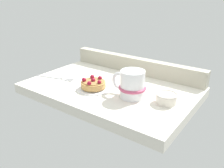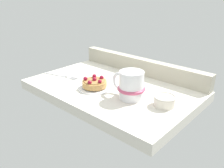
# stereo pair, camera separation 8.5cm
# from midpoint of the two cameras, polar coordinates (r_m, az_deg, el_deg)

# --- Properties ---
(ground_plane) EXTENTS (0.65, 0.42, 0.04)m
(ground_plane) POSITION_cam_midpoint_polar(r_m,az_deg,el_deg) (0.93, -3.07, -1.56)
(ground_plane) COLOR silver
(window_rail_back) EXTENTS (0.64, 0.04, 0.07)m
(window_rail_back) POSITION_cam_midpoint_polar(r_m,az_deg,el_deg) (1.06, 3.39, 4.56)
(window_rail_back) COLOR #B2AD99
(window_rail_back) RESTS_ON ground_plane
(dessert_plate) EXTENTS (0.13, 0.13, 0.01)m
(dessert_plate) POSITION_cam_midpoint_polar(r_m,az_deg,el_deg) (0.90, -7.24, -1.04)
(dessert_plate) COLOR white
(dessert_plate) RESTS_ON ground_plane
(raspberry_tart) EXTENTS (0.09, 0.09, 0.04)m
(raspberry_tart) POSITION_cam_midpoint_polar(r_m,az_deg,el_deg) (0.89, -7.31, 0.04)
(raspberry_tart) COLOR tan
(raspberry_tart) RESTS_ON dessert_plate
(coffee_mug) EXTENTS (0.13, 0.10, 0.10)m
(coffee_mug) POSITION_cam_midpoint_polar(r_m,az_deg,el_deg) (0.81, 1.83, -0.17)
(coffee_mug) COLOR white
(coffee_mug) RESTS_ON ground_plane
(dessert_fork) EXTENTS (0.17, 0.06, 0.01)m
(dessert_fork) POSITION_cam_midpoint_polar(r_m,az_deg,el_deg) (1.03, -15.96, 1.46)
(dessert_fork) COLOR #B7B7BC
(dessert_fork) RESTS_ON ground_plane
(sugar_bowl) EXTENTS (0.07, 0.07, 0.03)m
(sugar_bowl) POSITION_cam_midpoint_polar(r_m,az_deg,el_deg) (0.79, 10.15, -3.44)
(sugar_bowl) COLOR silver
(sugar_bowl) RESTS_ON ground_plane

